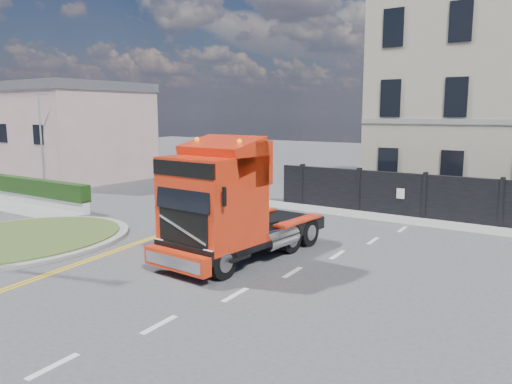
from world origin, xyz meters
The scene contains 12 objects.
ground centered at (0.00, 0.00, 0.00)m, with size 120.00×120.00×0.00m, color #424244.
traffic_island centered at (-7.00, -3.00, 0.08)m, with size 6.80×6.80×0.17m.
hedge_wall centered at (-13.00, 1.50, 0.74)m, with size 8.00×0.55×1.35m.
pavement_side centered at (-13.00, 0.40, 0.05)m, with size 8.50×1.80×0.10m, color gray.
seaside_bldg_pink centered at (-20.00, 9.00, 3.00)m, with size 8.00×8.00×6.00m, color #D3A4A6.
seaside_bldg_cream centered at (-28.00, 11.00, 2.50)m, with size 9.00×8.00×5.00m, color beige.
seaside_bldg_white centered at (-35.00, 12.00, 3.25)m, with size 8.00×8.00×6.50m, color silver.
hoarding_fence centered at (6.55, 9.00, 1.00)m, with size 18.80×0.25×2.00m.
georgian_building centered at (6.00, 16.50, 5.77)m, with size 12.30×10.30×12.80m.
pavement_far centered at (6.00, 8.10, 0.06)m, with size 20.00×1.60×0.12m, color gray.
truck centered at (0.68, -0.60, 1.69)m, with size 2.71×6.42×3.77m.
lamppost_slim centered at (-16.00, 3.89, 3.40)m, with size 0.24×0.47×5.76m.
Camera 1 is at (9.97, -12.52, 4.59)m, focal length 35.00 mm.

